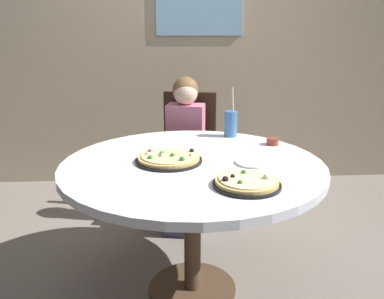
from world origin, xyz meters
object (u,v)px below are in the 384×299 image
at_px(chair_wooden, 188,149).
at_px(diner_child, 184,162).
at_px(plate_small, 253,162).
at_px(soda_cup, 231,124).
at_px(sauce_bowl, 273,141).
at_px(pizza_veggie, 169,158).
at_px(pizza_cheese, 247,182).
at_px(dining_table, 193,178).

height_order(chair_wooden, diner_child, diner_child).
bearing_deg(plate_small, diner_child, 110.84).
bearing_deg(soda_cup, sauce_bowl, -43.92).
relative_size(pizza_veggie, pizza_cheese, 1.16).
distance_m(pizza_cheese, soda_cup, 0.84).
distance_m(chair_wooden, plate_small, 1.07).
distance_m(pizza_cheese, plate_small, 0.31).
bearing_deg(soda_cup, dining_table, -118.20).
bearing_deg(chair_wooden, sauce_bowl, -55.91).
bearing_deg(sauce_bowl, soda_cup, 136.08).
height_order(pizza_cheese, plate_small, pizza_cheese).
height_order(chair_wooden, plate_small, chair_wooden).
distance_m(chair_wooden, diner_child, 0.19).
distance_m(sauce_bowl, plate_small, 0.38).
relative_size(dining_table, sauce_bowl, 18.84).
distance_m(pizza_veggie, pizza_cheese, 0.48).
bearing_deg(dining_table, diner_child, 91.19).
relative_size(dining_table, plate_small, 7.33).
bearing_deg(dining_table, pizza_veggie, 174.44).
xyz_separation_m(chair_wooden, pizza_cheese, (0.19, -1.31, 0.24)).
xyz_separation_m(sauce_bowl, plate_small, (-0.18, -0.33, -0.02)).
bearing_deg(sauce_bowl, dining_table, -149.06).
xyz_separation_m(chair_wooden, pizza_veggie, (-0.14, -0.96, 0.24)).
bearing_deg(pizza_veggie, plate_small, -7.21).
relative_size(diner_child, plate_small, 6.01).
bearing_deg(diner_child, dining_table, -88.81).
bearing_deg(pizza_cheese, plate_small, 72.99).
height_order(dining_table, soda_cup, soda_cup).
xyz_separation_m(pizza_veggie, pizza_cheese, (0.33, -0.35, -0.00)).
distance_m(soda_cup, sauce_bowl, 0.31).
bearing_deg(plate_small, pizza_veggie, 172.79).
relative_size(chair_wooden, pizza_veggie, 2.81).
height_order(sauce_bowl, plate_small, sauce_bowl).
height_order(dining_table, pizza_veggie, pizza_veggie).
height_order(chair_wooden, pizza_veggie, chair_wooden).
bearing_deg(pizza_cheese, chair_wooden, 98.31).
height_order(diner_child, sauce_bowl, diner_child).
bearing_deg(pizza_cheese, sauce_bowl, 66.58).
height_order(pizza_veggie, pizza_cheese, same).
bearing_deg(chair_wooden, diner_child, -101.45).
relative_size(pizza_cheese, soda_cup, 0.95).
xyz_separation_m(dining_table, pizza_cheese, (0.21, -0.34, 0.10)).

